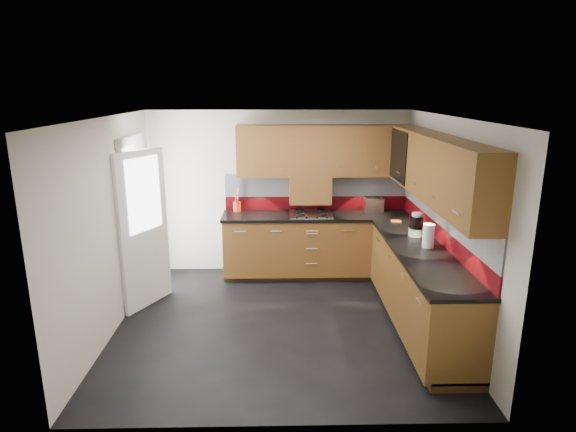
{
  "coord_description": "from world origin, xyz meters",
  "views": [
    {
      "loc": [
        -0.02,
        -5.19,
        2.7
      ],
      "look_at": [
        0.11,
        0.65,
        1.14
      ],
      "focal_mm": 30.0,
      "sensor_mm": 36.0,
      "label": 1
    }
  ],
  "objects_px": {
    "utensil_pot": "(237,205)",
    "food_processor": "(416,225)",
    "gas_hob": "(311,214)",
    "toaster": "(373,205)"
  },
  "relations": [
    {
      "from": "gas_hob",
      "to": "utensil_pot",
      "type": "xyz_separation_m",
      "value": [
        -1.07,
        0.23,
        0.08
      ]
    },
    {
      "from": "toaster",
      "to": "food_processor",
      "type": "bearing_deg",
      "value": -76.7
    },
    {
      "from": "gas_hob",
      "to": "toaster",
      "type": "relative_size",
      "value": 2.05
    },
    {
      "from": "utensil_pot",
      "to": "toaster",
      "type": "height_order",
      "value": "utensil_pot"
    },
    {
      "from": "utensil_pot",
      "to": "toaster",
      "type": "bearing_deg",
      "value": -1.42
    },
    {
      "from": "utensil_pot",
      "to": "food_processor",
      "type": "bearing_deg",
      "value": -29.03
    },
    {
      "from": "gas_hob",
      "to": "toaster",
      "type": "distance_m",
      "value": 0.95
    },
    {
      "from": "utensil_pot",
      "to": "food_processor",
      "type": "xyz_separation_m",
      "value": [
        2.29,
        -1.27,
        0.04
      ]
    },
    {
      "from": "toaster",
      "to": "food_processor",
      "type": "xyz_separation_m",
      "value": [
        0.29,
        -1.22,
        0.04
      ]
    },
    {
      "from": "food_processor",
      "to": "utensil_pot",
      "type": "bearing_deg",
      "value": 150.97
    }
  ]
}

